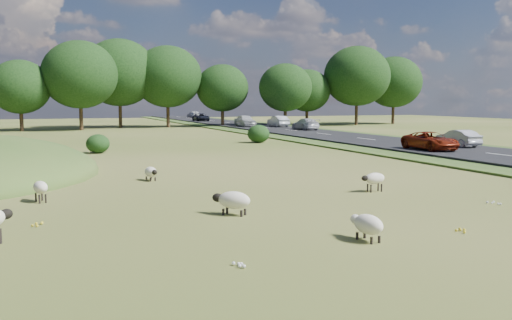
{
  "coord_description": "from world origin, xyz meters",
  "views": [
    {
      "loc": [
        -6.9,
        -19.36,
        3.62
      ],
      "look_at": [
        2.0,
        4.0,
        1.0
      ],
      "focal_mm": 40.0,
      "sensor_mm": 36.0,
      "label": 1
    }
  ],
  "objects_px": {
    "car_0": "(278,121)",
    "car_4": "(201,117)",
    "car_2": "(245,121)",
    "sheep_4": "(40,187)",
    "car_5": "(194,114)",
    "sheep_0": "(374,179)",
    "car_3": "(458,138)",
    "sheep_3": "(367,224)",
    "sheep_1": "(151,172)",
    "sheep_2": "(233,200)",
    "car_1": "(305,124)",
    "car_6": "(430,141)"
  },
  "relations": [
    {
      "from": "sheep_0",
      "to": "sheep_3",
      "type": "relative_size",
      "value": 0.87
    },
    {
      "from": "sheep_3",
      "to": "car_2",
      "type": "relative_size",
      "value": 0.27
    },
    {
      "from": "car_0",
      "to": "car_4",
      "type": "xyz_separation_m",
      "value": [
        -3.8,
        23.49,
        -0.08
      ]
    },
    {
      "from": "car_3",
      "to": "car_5",
      "type": "xyz_separation_m",
      "value": [
        0.0,
        76.62,
        0.02
      ]
    },
    {
      "from": "car_2",
      "to": "car_4",
      "type": "height_order",
      "value": "car_2"
    },
    {
      "from": "sheep_2",
      "to": "sheep_4",
      "type": "xyz_separation_m",
      "value": [
        -5.7,
        4.64,
        0.05
      ]
    },
    {
      "from": "sheep_0",
      "to": "car_0",
      "type": "distance_m",
      "value": 51.06
    },
    {
      "from": "sheep_2",
      "to": "car_1",
      "type": "distance_m",
      "value": 48.54
    },
    {
      "from": "car_2",
      "to": "car_3",
      "type": "relative_size",
      "value": 1.21
    },
    {
      "from": "sheep_0",
      "to": "sheep_3",
      "type": "bearing_deg",
      "value": 52.44
    },
    {
      "from": "sheep_3",
      "to": "sheep_4",
      "type": "xyz_separation_m",
      "value": [
        -7.88,
        9.05,
        0.09
      ]
    },
    {
      "from": "sheep_1",
      "to": "sheep_2",
      "type": "xyz_separation_m",
      "value": [
        1.0,
        -8.71,
        0.08
      ]
    },
    {
      "from": "car_2",
      "to": "car_4",
      "type": "xyz_separation_m",
      "value": [
        0.0,
        21.49,
        -0.15
      ]
    },
    {
      "from": "car_2",
      "to": "car_6",
      "type": "xyz_separation_m",
      "value": [
        0.0,
        -37.51,
        -0.15
      ]
    },
    {
      "from": "sheep_4",
      "to": "car_5",
      "type": "relative_size",
      "value": 0.25
    },
    {
      "from": "sheep_1",
      "to": "car_4",
      "type": "relative_size",
      "value": 0.25
    },
    {
      "from": "sheep_2",
      "to": "car_3",
      "type": "xyz_separation_m",
      "value": [
        23.15,
        16.92,
        0.38
      ]
    },
    {
      "from": "car_2",
      "to": "car_6",
      "type": "distance_m",
      "value": 37.52
    },
    {
      "from": "sheep_0",
      "to": "sheep_3",
      "type": "distance_m",
      "value": 8.15
    },
    {
      "from": "sheep_4",
      "to": "car_6",
      "type": "bearing_deg",
      "value": -80.62
    },
    {
      "from": "car_2",
      "to": "car_3",
      "type": "height_order",
      "value": "car_2"
    },
    {
      "from": "car_4",
      "to": "car_5",
      "type": "distance_m",
      "value": 19.71
    },
    {
      "from": "sheep_1",
      "to": "car_2",
      "type": "bearing_deg",
      "value": 145.17
    },
    {
      "from": "sheep_4",
      "to": "car_2",
      "type": "relative_size",
      "value": 0.24
    },
    {
      "from": "car_1",
      "to": "car_2",
      "type": "relative_size",
      "value": 1.0
    },
    {
      "from": "sheep_4",
      "to": "car_4",
      "type": "xyz_separation_m",
      "value": [
        25.05,
        69.55,
        0.34
      ]
    },
    {
      "from": "sheep_1",
      "to": "car_3",
      "type": "relative_size",
      "value": 0.3
    },
    {
      "from": "sheep_0",
      "to": "car_1",
      "type": "bearing_deg",
      "value": -116.06
    },
    {
      "from": "sheep_4",
      "to": "car_2",
      "type": "height_order",
      "value": "car_2"
    },
    {
      "from": "sheep_1",
      "to": "sheep_3",
      "type": "height_order",
      "value": "sheep_3"
    },
    {
      "from": "sheep_0",
      "to": "car_5",
      "type": "bearing_deg",
      "value": -104.08
    },
    {
      "from": "sheep_1",
      "to": "car_1",
      "type": "relative_size",
      "value": 0.25
    },
    {
      "from": "car_0",
      "to": "car_3",
      "type": "bearing_deg",
      "value": 90.0
    },
    {
      "from": "sheep_3",
      "to": "car_2",
      "type": "bearing_deg",
      "value": -23.72
    },
    {
      "from": "sheep_2",
      "to": "car_2",
      "type": "relative_size",
      "value": 0.27
    },
    {
      "from": "sheep_1",
      "to": "sheep_2",
      "type": "bearing_deg",
      "value": -3.5
    },
    {
      "from": "sheep_2",
      "to": "sheep_3",
      "type": "xyz_separation_m",
      "value": [
        2.18,
        -4.41,
        -0.04
      ]
    },
    {
      "from": "sheep_2",
      "to": "car_6",
      "type": "relative_size",
      "value": 0.28
    },
    {
      "from": "sheep_3",
      "to": "car_2",
      "type": "distance_m",
      "value": 59.65
    },
    {
      "from": "car_2",
      "to": "car_4",
      "type": "relative_size",
      "value": 1.01
    },
    {
      "from": "sheep_4",
      "to": "car_2",
      "type": "distance_m",
      "value": 54.2
    },
    {
      "from": "sheep_0",
      "to": "car_3",
      "type": "relative_size",
      "value": 0.29
    },
    {
      "from": "car_0",
      "to": "car_4",
      "type": "relative_size",
      "value": 0.96
    },
    {
      "from": "sheep_1",
      "to": "car_3",
      "type": "xyz_separation_m",
      "value": [
        24.15,
        8.21,
        0.47
      ]
    },
    {
      "from": "sheep_4",
      "to": "car_4",
      "type": "height_order",
      "value": "car_4"
    },
    {
      "from": "car_2",
      "to": "car_0",
      "type": "bearing_deg",
      "value": -27.82
    },
    {
      "from": "sheep_3",
      "to": "sheep_4",
      "type": "distance_m",
      "value": 12.0
    },
    {
      "from": "sheep_2",
      "to": "sheep_3",
      "type": "bearing_deg",
      "value": 161.14
    },
    {
      "from": "sheep_0",
      "to": "sheep_1",
      "type": "bearing_deg",
      "value": -43.34
    },
    {
      "from": "sheep_4",
      "to": "car_3",
      "type": "distance_m",
      "value": 31.35
    }
  ]
}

